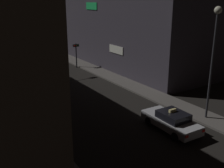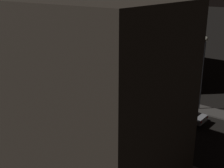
{
  "view_description": "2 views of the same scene",
  "coord_description": "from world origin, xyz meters",
  "px_view_note": "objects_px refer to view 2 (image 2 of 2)",
  "views": [
    {
      "loc": [
        -10.2,
        -1.06,
        8.78
      ],
      "look_at": [
        1.75,
        17.49,
        1.77
      ],
      "focal_mm": 43.02,
      "sensor_mm": 36.0,
      "label": 1
    },
    {
      "loc": [
        -24.89,
        -0.75,
        13.8
      ],
      "look_at": [
        -0.29,
        18.37,
        3.19
      ],
      "focal_mm": 48.55,
      "sensor_mm": 36.0,
      "label": 2
    }
  ],
  "objects_px": {
    "traffic_light_overhead": "(27,63)",
    "street_lamp_near_block": "(204,60)",
    "traffic_light_right_kerb": "(66,64)",
    "taxi": "(184,114)",
    "traffic_light_left_kerb": "(32,86)",
    "sign_pole_left": "(121,116)",
    "far_car": "(14,65)"
  },
  "relations": [
    {
      "from": "traffic_light_left_kerb",
      "to": "street_lamp_near_block",
      "type": "distance_m",
      "value": 19.22
    },
    {
      "from": "taxi",
      "to": "sign_pole_left",
      "type": "xyz_separation_m",
      "value": [
        -8.11,
        2.28,
        2.04
      ]
    },
    {
      "from": "street_lamp_near_block",
      "to": "far_car",
      "type": "bearing_deg",
      "value": 95.61
    },
    {
      "from": "traffic_light_overhead",
      "to": "traffic_light_right_kerb",
      "type": "xyz_separation_m",
      "value": [
        7.52,
        1.19,
        -1.92
      ]
    },
    {
      "from": "taxi",
      "to": "far_car",
      "type": "bearing_deg",
      "value": 88.91
    },
    {
      "from": "traffic_light_right_kerb",
      "to": "sign_pole_left",
      "type": "xyz_separation_m",
      "value": [
        -10.44,
        -17.64,
        0.42
      ]
    },
    {
      "from": "far_car",
      "to": "sign_pole_left",
      "type": "bearing_deg",
      "value": -107.19
    },
    {
      "from": "traffic_light_left_kerb",
      "to": "traffic_light_right_kerb",
      "type": "distance_m",
      "value": 10.48
    },
    {
      "from": "sign_pole_left",
      "to": "street_lamp_near_block",
      "type": "height_order",
      "value": "street_lamp_near_block"
    },
    {
      "from": "sign_pole_left",
      "to": "traffic_light_left_kerb",
      "type": "bearing_deg",
      "value": 85.88
    },
    {
      "from": "traffic_light_overhead",
      "to": "traffic_light_left_kerb",
      "type": "relative_size",
      "value": 1.75
    },
    {
      "from": "traffic_light_right_kerb",
      "to": "taxi",
      "type": "bearing_deg",
      "value": -96.66
    },
    {
      "from": "traffic_light_right_kerb",
      "to": "far_car",
      "type": "bearing_deg",
      "value": 99.51
    },
    {
      "from": "traffic_light_left_kerb",
      "to": "street_lamp_near_block",
      "type": "relative_size",
      "value": 0.41
    },
    {
      "from": "far_car",
      "to": "traffic_light_left_kerb",
      "type": "height_order",
      "value": "traffic_light_left_kerb"
    },
    {
      "from": "sign_pole_left",
      "to": "traffic_light_right_kerb",
      "type": "bearing_deg",
      "value": 59.37
    },
    {
      "from": "far_car",
      "to": "traffic_light_right_kerb",
      "type": "height_order",
      "value": "traffic_light_right_kerb"
    },
    {
      "from": "traffic_light_overhead",
      "to": "street_lamp_near_block",
      "type": "relative_size",
      "value": 0.72
    },
    {
      "from": "far_car",
      "to": "traffic_light_overhead",
      "type": "bearing_deg",
      "value": -116.35
    },
    {
      "from": "traffic_light_overhead",
      "to": "sign_pole_left",
      "type": "bearing_deg",
      "value": -100.08
    },
    {
      "from": "far_car",
      "to": "sign_pole_left",
      "type": "xyz_separation_m",
      "value": [
        -8.69,
        -28.09,
        2.04
      ]
    },
    {
      "from": "traffic_light_overhead",
      "to": "street_lamp_near_block",
      "type": "xyz_separation_m",
      "value": [
        8.76,
        -18.85,
        1.48
      ]
    },
    {
      "from": "far_car",
      "to": "traffic_light_right_kerb",
      "type": "relative_size",
      "value": 1.41
    },
    {
      "from": "sign_pole_left",
      "to": "traffic_light_overhead",
      "type": "bearing_deg",
      "value": 79.92
    },
    {
      "from": "traffic_light_overhead",
      "to": "sign_pole_left",
      "type": "relative_size",
      "value": 1.34
    },
    {
      "from": "taxi",
      "to": "traffic_light_overhead",
      "type": "distance_m",
      "value": 19.75
    },
    {
      "from": "sign_pole_left",
      "to": "street_lamp_near_block",
      "type": "bearing_deg",
      "value": -11.61
    },
    {
      "from": "traffic_light_overhead",
      "to": "street_lamp_near_block",
      "type": "bearing_deg",
      "value": -65.07
    },
    {
      "from": "traffic_light_right_kerb",
      "to": "traffic_light_overhead",
      "type": "bearing_deg",
      "value": -171.02
    },
    {
      "from": "traffic_light_overhead",
      "to": "taxi",
      "type": "bearing_deg",
      "value": -74.51
    },
    {
      "from": "traffic_light_left_kerb",
      "to": "traffic_light_right_kerb",
      "type": "relative_size",
      "value": 1.05
    },
    {
      "from": "taxi",
      "to": "sign_pole_left",
      "type": "distance_m",
      "value": 8.67
    }
  ]
}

